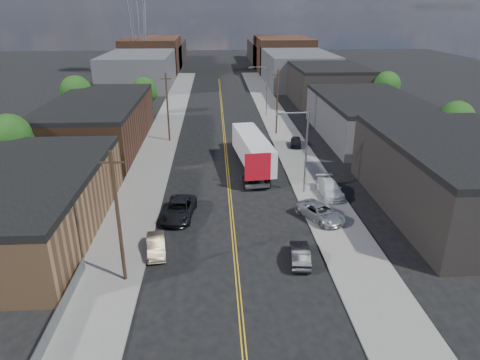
{
  "coord_description": "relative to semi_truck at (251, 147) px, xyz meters",
  "views": [
    {
      "loc": [
        -1.4,
        -16.73,
        18.62
      ],
      "look_at": [
        0.98,
        22.94,
        2.5
      ],
      "focal_mm": 32.0,
      "sensor_mm": 36.0,
      "label": 1
    }
  ],
  "objects": [
    {
      "name": "skyline_left_b",
      "position": [
        -23.05,
        86.09,
        2.53
      ],
      "size": [
        16.0,
        26.0,
        10.0
      ],
      "primitive_type": "cube",
      "color": "#44291B",
      "rests_on": "ground"
    },
    {
      "name": "tree_right_near",
      "position": [
        27.01,
        2.09,
        2.4
      ],
      "size": [
        4.6,
        4.48,
        7.44
      ],
      "color": "black",
      "rests_on": "ground"
    },
    {
      "name": "tree_right_far",
      "position": [
        27.01,
        26.09,
        2.7
      ],
      "size": [
        4.85,
        4.76,
        7.91
      ],
      "color": "black",
      "rests_on": "ground"
    },
    {
      "name": "streetlight_far",
      "position": [
        4.55,
        26.09,
        2.85
      ],
      "size": [
        3.39,
        0.25,
        9.0
      ],
      "color": "gray",
      "rests_on": "ground"
    },
    {
      "name": "car_right_lot_a",
      "position": [
        5.15,
        -15.39,
        -1.6
      ],
      "size": [
        4.59,
        5.7,
        1.44
      ],
      "primitive_type": "imported",
      "rotation": [
        0.0,
        0.0,
        0.5
      ],
      "color": "#AAACAF",
      "rests_on": "sidewalk_right"
    },
    {
      "name": "tree_left_near",
      "position": [
        -26.99,
        -3.91,
        2.7
      ],
      "size": [
        4.85,
        4.76,
        7.91
      ],
      "color": "black",
      "rests_on": "ground"
    },
    {
      "name": "industrial_right_b",
      "position": [
        18.95,
        12.09,
        0.58
      ],
      "size": [
        14.0,
        24.0,
        6.1
      ],
      "color": "#3D3D40",
      "rests_on": "ground"
    },
    {
      "name": "warehouse_brown",
      "position": [
        -21.05,
        10.09,
        0.83
      ],
      "size": [
        12.0,
        26.0,
        6.6
      ],
      "color": "#44291B",
      "rests_on": "ground"
    },
    {
      "name": "tree_left_far",
      "position": [
        -16.99,
        28.09,
        2.09
      ],
      "size": [
        4.35,
        4.2,
        6.97
      ],
      "color": "black",
      "rests_on": "ground"
    },
    {
      "name": "car_right_lot_c",
      "position": [
        7.02,
        7.26,
        -1.69
      ],
      "size": [
        2.08,
        3.92,
        1.27
      ],
      "primitive_type": "imported",
      "rotation": [
        0.0,
        0.0,
        -0.16
      ],
      "color": "black",
      "rests_on": "sidewalk_right"
    },
    {
      "name": "skyline_right_b",
      "position": [
        16.95,
        86.09,
        2.53
      ],
      "size": [
        16.0,
        26.0,
        10.0
      ],
      "primitive_type": "cube",
      "color": "#44291B",
      "rests_on": "ground"
    },
    {
      "name": "skyline_left_c",
      "position": [
        -23.05,
        106.09,
        1.03
      ],
      "size": [
        16.0,
        40.0,
        7.0
      ],
      "primitive_type": "cube",
      "color": "black",
      "rests_on": "ground"
    },
    {
      "name": "tree_left_mid",
      "position": [
        -26.99,
        21.09,
        3.01
      ],
      "size": [
        5.1,
        5.04,
        8.37
      ],
      "color": "black",
      "rests_on": "ground"
    },
    {
      "name": "skyline_right_a",
      "position": [
        16.95,
        61.09,
        1.53
      ],
      "size": [
        16.0,
        30.0,
        8.0
      ],
      "primitive_type": "cube",
      "color": "#3D3D40",
      "rests_on": "ground"
    },
    {
      "name": "chainlink_fence",
      "position": [
        -14.55,
        -30.41,
        -1.82
      ],
      "size": [
        0.05,
        16.0,
        1.22
      ],
      "color": "slate",
      "rests_on": "ground"
    },
    {
      "name": "skyline_right_c",
      "position": [
        16.95,
        106.09,
        1.03
      ],
      "size": [
        16.0,
        40.0,
        7.0
      ],
      "primitive_type": "cube",
      "color": "black",
      "rests_on": "ground"
    },
    {
      "name": "sidewalk_right",
      "position": [
        6.45,
        11.09,
        -2.4
      ],
      "size": [
        5.0,
        140.0,
        0.15
      ],
      "primitive_type": "cube",
      "color": "slate",
      "rests_on": "ground"
    },
    {
      "name": "car_left_b",
      "position": [
        -9.45,
        -20.19,
        -1.8
      ],
      "size": [
        1.96,
        4.21,
        1.34
      ],
      "primitive_type": "imported",
      "rotation": [
        0.0,
        0.0,
        0.14
      ],
      "color": "#92815F",
      "rests_on": "ground"
    },
    {
      "name": "car_left_c",
      "position": [
        -8.05,
        -13.88,
        -1.66
      ],
      "size": [
        3.41,
        6.16,
        1.63
      ],
      "primitive_type": "imported",
      "rotation": [
        0.0,
        0.0,
        -0.12
      ],
      "color": "black",
      "rests_on": "ground"
    },
    {
      "name": "industrial_right_a",
      "position": [
        18.94,
        -13.91,
        1.08
      ],
      "size": [
        14.0,
        22.0,
        7.1
      ],
      "color": "black",
      "rests_on": "ground"
    },
    {
      "name": "ground",
      "position": [
        -3.05,
        26.09,
        -2.47
      ],
      "size": [
        260.0,
        260.0,
        0.0
      ],
      "primitive_type": "plane",
      "color": "black",
      "rests_on": "ground"
    },
    {
      "name": "sidewalk_left",
      "position": [
        -12.55,
        11.09,
        -2.4
      ],
      "size": [
        5.0,
        140.0,
        0.15
      ],
      "primitive_type": "cube",
      "color": "slate",
      "rests_on": "ground"
    },
    {
      "name": "car_right_lot_b",
      "position": [
        7.49,
        -9.91,
        -1.58
      ],
      "size": [
        2.22,
        5.17,
        1.48
      ],
      "primitive_type": "imported",
      "rotation": [
        0.0,
        0.0,
        0.03
      ],
      "color": "silver",
      "rests_on": "sidewalk_right"
    },
    {
      "name": "utility_pole_left_far",
      "position": [
        -11.25,
        11.09,
        2.67
      ],
      "size": [
        1.6,
        0.26,
        10.0
      ],
      "color": "black",
      "rests_on": "ground"
    },
    {
      "name": "streetlight_near",
      "position": [
        4.55,
        -8.91,
        2.85
      ],
      "size": [
        3.39,
        0.25,
        9.0
      ],
      "color": "gray",
      "rests_on": "ground"
    },
    {
      "name": "semi_truck",
      "position": [
        0.0,
        0.0,
        0.0
      ],
      "size": [
        4.32,
        16.84,
        4.34
      ],
      "rotation": [
        0.0,
        0.0,
        0.12
      ],
      "color": "silver",
      "rests_on": "ground"
    },
    {
      "name": "industrial_right_c",
      "position": [
        18.95,
        38.09,
        1.33
      ],
      "size": [
        14.0,
        22.0,
        7.6
      ],
      "color": "black",
      "rests_on": "ground"
    },
    {
      "name": "centerline",
      "position": [
        -3.05,
        11.09,
        -2.47
      ],
      "size": [
        0.32,
        120.0,
        0.01
      ],
      "primitive_type": "cube",
      "color": "gold",
      "rests_on": "ground"
    },
    {
      "name": "utility_pole_left_near",
      "position": [
        -11.25,
        -23.91,
        2.67
      ],
      "size": [
        1.6,
        0.26,
        10.0
      ],
      "color": "black",
      "rests_on": "ground"
    },
    {
      "name": "utility_pole_right",
      "position": [
        5.15,
        14.09,
        2.67
      ],
      "size": [
        1.6,
        0.26,
        10.0
      ],
      "color": "black",
      "rests_on": "ground"
    },
    {
      "name": "warehouse_tan",
      "position": [
        -21.05,
        -15.91,
        0.33
      ],
      "size": [
        12.0,
        22.0,
        5.6
      ],
      "color": "brown",
      "rests_on": "ground"
    },
    {
      "name": "car_right_oncoming",
      "position": [
        1.95,
        -22.2,
        -1.79
      ],
      "size": [
        1.93,
        4.3,
        1.37
      ],
      "primitive_type": "imported",
      "rotation": [
        0.0,
        0.0,
        3.02
      ],
      "color": "black",
      "rests_on": "ground"
    },
    {
      "name": "skyline_left_a",
      "position": [
        -23.05,
        61.09,
        1.53
      ],
      "size": [
        16.0,
        30.0,
        8.0
      ],
      "primitive_type": "cube",
      "color": "#3D3D40",
      "rests_on": "ground"
    }
  ]
}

